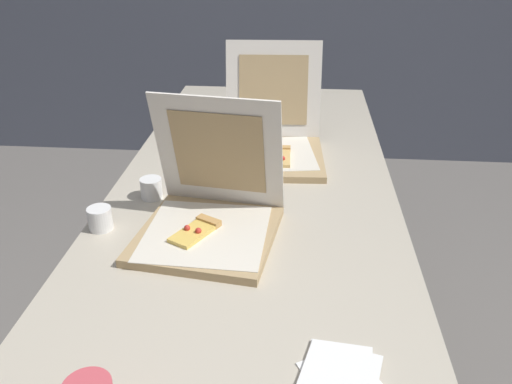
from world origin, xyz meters
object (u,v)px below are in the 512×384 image
pizza_box_middle (273,142)px  cup_white_near_left (100,219)px  cup_white_near_center (151,188)px  napkin_pile (340,372)px  pizza_box_front (209,216)px  table (254,200)px

pizza_box_middle → cup_white_near_left: 0.67m
cup_white_near_center → cup_white_near_left: same height
cup_white_near_center → napkin_pile: (0.51, -0.63, -0.03)m
pizza_box_front → napkin_pile: bearing=-47.7°
pizza_box_middle → table: bearing=-103.6°
napkin_pile → pizza_box_middle: bearing=100.2°
table → cup_white_near_center: size_ratio=33.37×
pizza_box_front → napkin_pile: (0.31, -0.45, -0.05)m
table → napkin_pile: 0.77m
table → cup_white_near_center: 0.32m
napkin_pile → pizza_box_front: bearing=124.4°
cup_white_near_center → pizza_box_middle: bearing=45.2°
cup_white_near_center → napkin_pile: cup_white_near_center is taller
table → napkin_pile: (0.22, -0.74, 0.06)m
cup_white_near_left → napkin_pile: (0.60, -0.45, -0.03)m
pizza_box_middle → cup_white_near_center: size_ratio=6.85×
pizza_box_middle → cup_white_near_center: pizza_box_middle is taller
table → cup_white_near_left: size_ratio=33.37×
table → pizza_box_middle: size_ratio=4.88×
pizza_box_front → pizza_box_middle: 0.54m
pizza_box_front → napkin_pile: pizza_box_front is taller
pizza_box_middle → napkin_pile: size_ratio=2.57×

